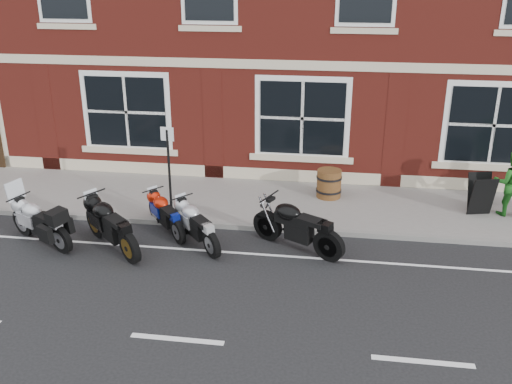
% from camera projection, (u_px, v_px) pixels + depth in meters
% --- Properties ---
extents(ground, '(80.00, 80.00, 0.00)m').
position_uv_depth(ground, '(215.00, 256.00, 12.30)').
color(ground, black).
rests_on(ground, ground).
extents(sidewalk, '(30.00, 3.00, 0.12)m').
position_uv_depth(sidewalk, '(239.00, 201.00, 15.04)').
color(sidewalk, slate).
rests_on(sidewalk, ground).
extents(kerb, '(30.00, 0.16, 0.12)m').
position_uv_depth(kerb, '(228.00, 226.00, 13.59)').
color(kerb, slate).
rests_on(kerb, ground).
extents(moto_touring_silver, '(1.89, 1.13, 1.38)m').
position_uv_depth(moto_touring_silver, '(40.00, 220.00, 12.70)').
color(moto_touring_silver, black).
rests_on(moto_touring_silver, ground).
extents(moto_sport_red, '(1.30, 1.52, 0.85)m').
position_uv_depth(moto_sport_red, '(167.00, 212.00, 13.26)').
color(moto_sport_red, black).
rests_on(moto_sport_red, ground).
extents(moto_sport_black, '(1.82, 1.67, 1.05)m').
position_uv_depth(moto_sport_black, '(112.00, 223.00, 12.44)').
color(moto_sport_black, black).
rests_on(moto_sport_black, ground).
extents(moto_sport_silver, '(1.40, 1.61, 0.90)m').
position_uv_depth(moto_sport_silver, '(197.00, 223.00, 12.64)').
color(moto_sport_silver, black).
rests_on(moto_sport_silver, ground).
extents(moto_naked_black, '(2.10, 1.28, 1.05)m').
position_uv_depth(moto_naked_black, '(296.00, 224.00, 12.40)').
color(moto_naked_black, black).
rests_on(moto_naked_black, ground).
extents(pedestrian_right, '(0.85, 0.70, 1.64)m').
position_uv_depth(pedestrian_right, '(511.00, 183.00, 13.78)').
color(pedestrian_right, '#1C611B').
rests_on(pedestrian_right, sidewalk).
extents(a_board_sign, '(0.68, 0.53, 1.00)m').
position_uv_depth(a_board_sign, '(481.00, 194.00, 13.96)').
color(a_board_sign, black).
rests_on(a_board_sign, sidewalk).
extents(barrel_planter, '(0.67, 0.67, 0.75)m').
position_uv_depth(barrel_planter, '(329.00, 184.00, 15.01)').
color(barrel_planter, '#533416').
rests_on(barrel_planter, sidewalk).
extents(parking_sign, '(0.32, 0.06, 2.27)m').
position_uv_depth(parking_sign, '(169.00, 167.00, 13.39)').
color(parking_sign, black).
rests_on(parking_sign, sidewalk).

